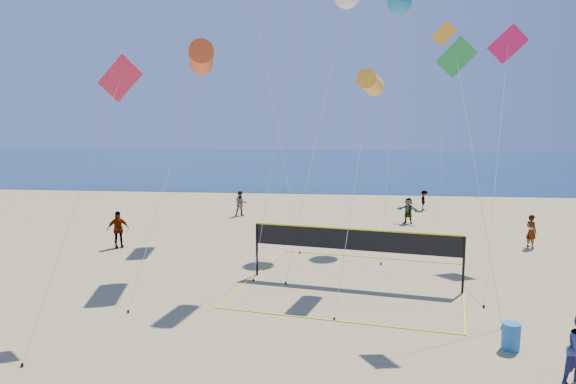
{
  "coord_description": "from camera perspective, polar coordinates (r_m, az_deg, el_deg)",
  "views": [
    {
      "loc": [
        0.47,
        -9.93,
        7.24
      ],
      "look_at": [
        -0.71,
        2.0,
        5.44
      ],
      "focal_mm": 35.0,
      "sensor_mm": 36.0,
      "label": 1
    }
  ],
  "objects": [
    {
      "name": "ocean",
      "position": [
        72.3,
        5.26,
        2.77
      ],
      "size": [
        140.0,
        50.0,
        0.03
      ],
      "primitive_type": "cube",
      "color": "#10244E",
      "rests_on": "ground"
    },
    {
      "name": "far_person_0",
      "position": [
        30.62,
        -16.89,
        -3.66
      ],
      "size": [
        1.21,
        1.02,
        1.94
      ],
      "primitive_type": "imported",
      "rotation": [
        0.0,
        0.0,
        0.58
      ],
      "color": "gray",
      "rests_on": "ground"
    },
    {
      "name": "far_person_1",
      "position": [
        36.18,
        12.11,
        -1.87
      ],
      "size": [
        1.58,
        1.12,
        1.65
      ],
      "primitive_type": "imported",
      "rotation": [
        0.0,
        0.0,
        -0.47
      ],
      "color": "gray",
      "rests_on": "ground"
    },
    {
      "name": "far_person_2",
      "position": [
        31.88,
        23.47,
        -3.68
      ],
      "size": [
        0.68,
        0.77,
        1.76
      ],
      "primitive_type": "imported",
      "rotation": [
        0.0,
        0.0,
        2.09
      ],
      "color": "gray",
      "rests_on": "ground"
    },
    {
      "name": "far_person_3",
      "position": [
        37.94,
        -4.82,
        -1.19
      ],
      "size": [
        0.99,
        0.89,
        1.69
      ],
      "primitive_type": "imported",
      "rotation": [
        0.0,
        0.0,
        0.35
      ],
      "color": "gray",
      "rests_on": "ground"
    },
    {
      "name": "far_person_4",
      "position": [
        41.05,
        13.65,
        -0.84
      ],
      "size": [
        0.69,
        1.01,
        1.45
      ],
      "primitive_type": "imported",
      "rotation": [
        0.0,
        0.0,
        1.4
      ],
      "color": "gray",
      "rests_on": "ground"
    },
    {
      "name": "trash_barrel",
      "position": [
        18.74,
        21.71,
        -13.47
      ],
      "size": [
        0.63,
        0.63,
        0.82
      ],
      "primitive_type": "cylinder",
      "rotation": [
        0.0,
        0.0,
        -0.16
      ],
      "color": "#1B69B2",
      "rests_on": "ground"
    },
    {
      "name": "volleyball_net",
      "position": [
        23.36,
        6.83,
        -5.48
      ],
      "size": [
        10.27,
        10.15,
        2.35
      ],
      "rotation": [
        0.0,
        0.0,
        -0.19
      ],
      "color": "black",
      "rests_on": "ground"
    },
    {
      "name": "kite_0",
      "position": [
        25.85,
        -8.8,
        13.35
      ],
      "size": [
        2.11,
        7.91,
        10.16
      ],
      "rotation": [
        0.0,
        0.0,
        0.25
      ],
      "color": "#DF4E1C",
      "rests_on": "ground"
    },
    {
      "name": "kite_2",
      "position": [
        23.99,
        8.39,
        10.94
      ],
      "size": [
        1.98,
        6.54,
        8.83
      ],
      "rotation": [
        0.0,
        0.0,
        -0.23
      ],
      "color": "#FFA625",
      "rests_on": "ground"
    },
    {
      "name": "kite_3",
      "position": [
        19.92,
        -17.11,
        9.72
      ],
      "size": [
        2.26,
        4.71,
        9.04
      ],
      "rotation": [
        0.0,
        0.0,
        0.14
      ],
      "color": "#E7253F",
      "rests_on": "ground"
    },
    {
      "name": "kite_4",
      "position": [
        20.17,
        17.04,
        11.23
      ],
      "size": [
        2.24,
        1.98,
        9.64
      ],
      "rotation": [
        0.0,
        0.0,
        -0.27
      ],
      "color": "green",
      "rests_on": "ground"
    },
    {
      "name": "kite_5",
      "position": [
        29.84,
        21.36,
        12.93
      ],
      "size": [
        3.75,
        9.08,
        11.3
      ],
      "rotation": [
        0.0,
        0.0,
        0.02
      ],
      "color": "#D81554",
      "rests_on": "ground"
    },
    {
      "name": "kite_7",
      "position": [
        33.37,
        11.27,
        18.41
      ],
      "size": [
        2.05,
        7.96,
        13.74
      ],
      "rotation": [
        0.0,
        0.0,
        0.32
      ],
      "color": "teal",
      "rests_on": "ground"
    },
    {
      "name": "kite_9",
      "position": [
        38.4,
        15.57,
        14.15
      ],
      "size": [
        1.77,
        6.58,
        12.8
      ],
      "rotation": [
        0.0,
        0.0,
        -0.05
      ],
      "color": "#FFA625",
      "rests_on": "ground"
    }
  ]
}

